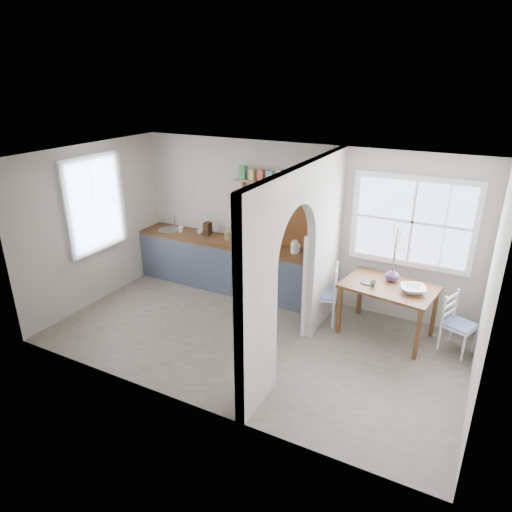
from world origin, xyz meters
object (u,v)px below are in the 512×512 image
at_px(chair_left, 322,293).
at_px(kettle, 295,247).
at_px(chair_right, 460,324).
at_px(vase, 392,274).
at_px(dining_table, 386,310).

relative_size(chair_left, kettle, 4.45).
xyz_separation_m(chair_right, vase, (-0.99, 0.16, 0.48)).
xyz_separation_m(kettle, vase, (1.58, -0.12, -0.11)).
distance_m(kettle, vase, 1.59).
relative_size(chair_right, vase, 3.98).
distance_m(dining_table, vase, 0.53).
bearing_deg(chair_right, dining_table, 112.49).
bearing_deg(kettle, dining_table, 8.47).
xyz_separation_m(chair_left, kettle, (-0.62, 0.35, 0.54)).
relative_size(dining_table, chair_left, 1.35).
distance_m(chair_left, kettle, 0.89).
bearing_deg(kettle, chair_left, -10.56).
bearing_deg(dining_table, chair_left, -167.93).
xyz_separation_m(chair_left, chair_right, (1.95, 0.08, -0.05)).
height_order(chair_left, vase, vase).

